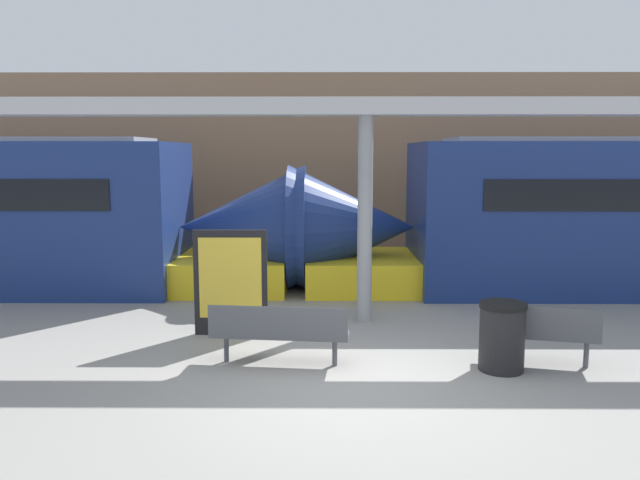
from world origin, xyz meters
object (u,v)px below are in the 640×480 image
at_px(poster_board, 231,282).
at_px(support_column_near, 365,221).
at_px(trash_bin, 502,336).
at_px(bench_far, 544,331).
at_px(bench_near, 279,330).

bearing_deg(poster_board, support_column_near, 20.35).
bearing_deg(trash_bin, bench_far, 13.85).
height_order(trash_bin, poster_board, poster_board).
relative_size(poster_board, support_column_near, 0.48).
bearing_deg(poster_board, bench_near, -59.55).
xyz_separation_m(poster_board, support_column_near, (2.17, 0.81, 0.89)).
height_order(bench_far, support_column_near, support_column_near).
bearing_deg(bench_near, trash_bin, 2.96).
distance_m(bench_near, bench_far, 3.59).
relative_size(trash_bin, support_column_near, 0.26).
height_order(bench_near, poster_board, poster_board).
relative_size(trash_bin, poster_board, 0.54).
xyz_separation_m(bench_near, bench_far, (3.59, 0.01, -0.01)).
xyz_separation_m(bench_near, poster_board, (-0.87, 1.47, 0.35)).
bearing_deg(trash_bin, bench_near, 177.27).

